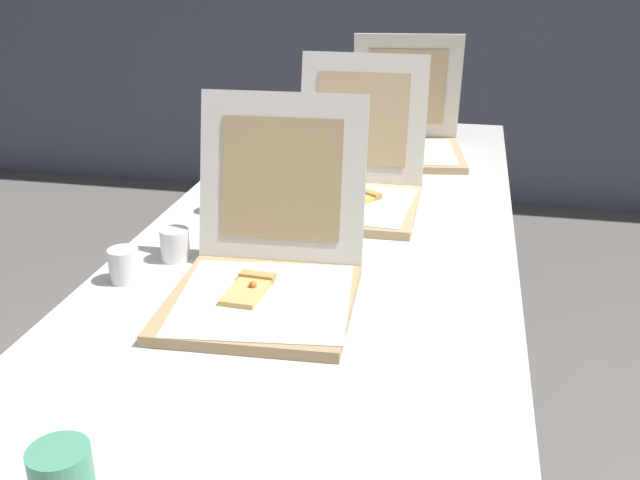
# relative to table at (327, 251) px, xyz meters

# --- Properties ---
(table) EXTENTS (0.89, 2.40, 0.73)m
(table) POSITION_rel_table_xyz_m (0.00, 0.00, 0.00)
(table) COLOR silver
(table) RESTS_ON ground
(pizza_box_front) EXTENTS (0.38, 0.46, 0.37)m
(pizza_box_front) POSITION_rel_table_xyz_m (-0.06, -0.35, 0.10)
(pizza_box_front) COLOR tan
(pizza_box_front) RESTS_ON table
(pizza_box_middle) EXTENTS (0.36, 0.45, 0.37)m
(pizza_box_middle) POSITION_rel_table_xyz_m (0.02, 0.22, 0.10)
(pizza_box_middle) COLOR tan
(pizza_box_middle) RESTS_ON table
(pizza_box_back) EXTENTS (0.40, 0.40, 0.37)m
(pizza_box_back) POSITION_rel_table_xyz_m (0.12, 0.73, 0.10)
(pizza_box_back) COLOR tan
(pizza_box_back) RESTS_ON table
(cup_white_near_left) EXTENTS (0.06, 0.06, 0.07)m
(cup_white_near_left) POSITION_rel_table_xyz_m (-0.36, -0.34, 0.08)
(cup_white_near_left) COLOR white
(cup_white_near_left) RESTS_ON table
(cup_white_mid) EXTENTS (0.06, 0.06, 0.07)m
(cup_white_mid) POSITION_rel_table_xyz_m (-0.30, 0.10, 0.08)
(cup_white_mid) COLOR white
(cup_white_mid) RESTS_ON table
(cup_white_near_center) EXTENTS (0.06, 0.06, 0.07)m
(cup_white_near_center) POSITION_rel_table_xyz_m (-0.30, -0.21, 0.08)
(cup_white_near_center) COLOR white
(cup_white_near_center) RESTS_ON table
(cup_printed_front) EXTENTS (0.08, 0.08, 0.09)m
(cup_printed_front) POSITION_rel_table_xyz_m (-0.15, -0.96, 0.09)
(cup_printed_front) COLOR #4C9E75
(cup_printed_front) RESTS_ON table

